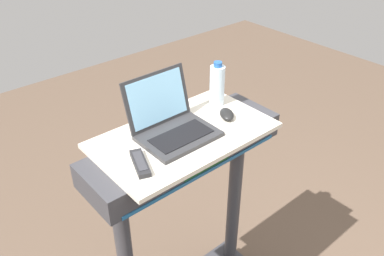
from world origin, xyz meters
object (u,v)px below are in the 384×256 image
(laptop, at_px, (172,124))
(water_bottle, at_px, (217,85))
(computer_mouse, at_px, (227,114))
(tv_remote, at_px, (140,163))

(laptop, relative_size, water_bottle, 1.47)
(computer_mouse, height_order, tv_remote, computer_mouse)
(laptop, height_order, tv_remote, laptop)
(laptop, distance_m, tv_remote, 0.24)
(computer_mouse, bearing_deg, tv_remote, -144.15)
(tv_remote, bearing_deg, computer_mouse, 4.30)
(laptop, xyz_separation_m, tv_remote, (-0.22, -0.09, -0.04))
(laptop, distance_m, water_bottle, 0.33)
(tv_remote, bearing_deg, water_bottle, 16.41)
(water_bottle, bearing_deg, laptop, -168.35)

